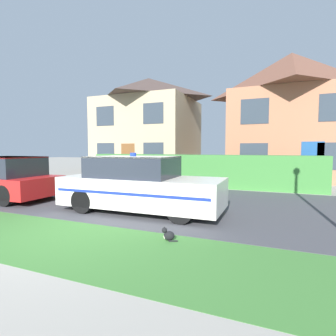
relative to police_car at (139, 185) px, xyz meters
name	(u,v)px	position (x,y,z in m)	size (l,w,h in m)	color
ground_plane	(58,234)	(-0.60, -2.34, -0.74)	(80.00, 80.00, 0.00)	gray
road_strip	(147,199)	(-0.60, 1.67, -0.74)	(28.00, 6.32, 0.01)	#424247
lawn_verge	(48,238)	(-0.60, -2.61, -0.74)	(28.00, 2.23, 0.01)	#3D7533
garden_hedge	(197,170)	(0.06, 5.47, -0.01)	(10.74, 0.90, 1.47)	#3D7F38
police_car	(139,185)	(0.00, 0.00, 0.00)	(4.49, 1.75, 1.62)	black
cat	(168,235)	(1.61, -1.82, -0.64)	(0.31, 0.21, 0.27)	black
neighbour_car_near	(4,179)	(-5.20, -0.18, -0.03)	(4.01, 1.88, 1.46)	black
house_left	(149,125)	(-5.49, 11.61, 2.83)	(6.89, 6.27, 7.03)	tan
house_right	(290,115)	(4.19, 11.28, 3.06)	(6.90, 6.68, 7.46)	#A86B4C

